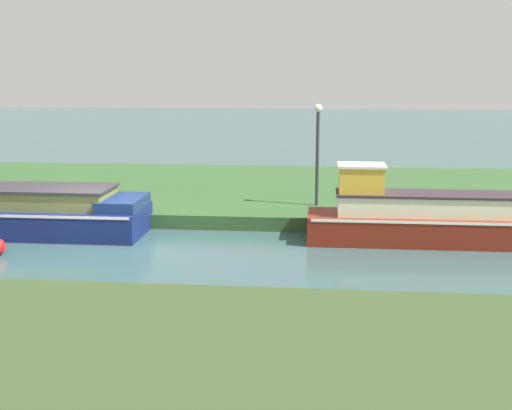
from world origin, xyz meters
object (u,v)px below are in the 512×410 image
(maroon_narrowboat, at_px, (473,220))
(lamp_post, at_px, (318,142))
(navy_barge, at_px, (41,212))
(mooring_post_near, at_px, (72,196))

(maroon_narrowboat, bearing_deg, lamp_post, 146.60)
(navy_barge, height_order, mooring_post_near, navy_barge)
(navy_barge, xyz_separation_m, mooring_post_near, (0.32, 1.45, 0.19))
(navy_barge, height_order, lamp_post, lamp_post)
(maroon_narrowboat, xyz_separation_m, lamp_post, (-3.98, 2.62, 1.65))
(navy_barge, xyz_separation_m, maroon_narrowboat, (11.35, 0.00, 0.04))
(navy_barge, relative_size, mooring_post_near, 7.53)
(maroon_narrowboat, distance_m, mooring_post_near, 11.12)
(navy_barge, bearing_deg, maroon_narrowboat, 0.00)
(maroon_narrowboat, height_order, mooring_post_near, maroon_narrowboat)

